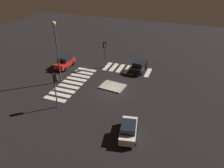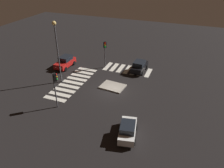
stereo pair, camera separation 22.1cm
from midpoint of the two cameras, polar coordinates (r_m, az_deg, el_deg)
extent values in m
plane|color=black|center=(29.85, 0.21, -1.67)|extent=(80.00, 80.00, 0.00)
cube|color=gray|center=(30.57, 0.39, -0.65)|extent=(3.51, 2.77, 0.18)
cube|color=silver|center=(22.42, 4.41, -12.07)|extent=(2.27, 3.91, 0.75)
cube|color=black|center=(21.80, 4.42, -11.12)|extent=(1.78, 2.13, 0.61)
cylinder|color=black|center=(23.55, 2.77, -10.67)|extent=(0.33, 0.62, 0.59)
cylinder|color=black|center=(23.47, 6.58, -11.03)|extent=(0.33, 0.62, 0.59)
cylinder|color=black|center=(21.87, 1.99, -14.49)|extent=(0.33, 0.62, 0.59)
cylinder|color=black|center=(21.79, 6.15, -14.89)|extent=(0.33, 0.62, 0.59)
sphere|color=#F2EABF|center=(23.82, 3.81, -9.11)|extent=(0.20, 0.20, 0.20)
sphere|color=#F2EABF|center=(23.77, 5.91, -9.31)|extent=(0.20, 0.20, 0.20)
cube|color=black|center=(35.11, 7.37, 4.42)|extent=(1.90, 4.06, 0.82)
cube|color=black|center=(34.59, 7.32, 5.37)|extent=(1.65, 2.11, 0.66)
cylinder|color=black|center=(36.55, 6.66, 4.88)|extent=(0.26, 0.65, 0.64)
cylinder|color=black|center=(36.15, 9.19, 4.40)|extent=(0.26, 0.65, 0.64)
cylinder|color=black|center=(34.42, 5.38, 3.32)|extent=(0.26, 0.65, 0.64)
cylinder|color=black|center=(33.99, 8.05, 2.79)|extent=(0.26, 0.65, 0.64)
sphere|color=#F2EABF|center=(36.93, 7.59, 5.72)|extent=(0.21, 0.21, 0.21)
sphere|color=#F2EABF|center=(36.71, 8.99, 5.46)|extent=(0.21, 0.21, 0.21)
cube|color=red|center=(36.97, -11.96, 5.38)|extent=(1.86, 4.14, 0.84)
cube|color=black|center=(36.86, -11.87, 6.61)|extent=(1.65, 2.14, 0.68)
cylinder|color=black|center=(35.73, -11.85, 3.84)|extent=(0.26, 0.66, 0.66)
cylinder|color=black|center=(36.67, -14.11, 4.26)|extent=(0.26, 0.66, 0.66)
cylinder|color=black|center=(37.64, -9.75, 5.42)|extent=(0.26, 0.66, 0.66)
cylinder|color=black|center=(38.53, -11.95, 5.78)|extent=(0.26, 0.66, 0.66)
sphere|color=#F2EABF|center=(35.24, -13.07, 4.00)|extent=(0.22, 0.22, 0.22)
sphere|color=#F2EABF|center=(35.77, -14.36, 4.23)|extent=(0.22, 0.22, 0.22)
cylinder|color=#47474C|center=(26.20, -14.38, -1.80)|extent=(0.14, 0.14, 4.51)
cube|color=black|center=(25.38, -14.49, 1.73)|extent=(0.54, 0.52, 0.96)
sphere|color=red|center=(25.29, -14.15, 2.44)|extent=(0.22, 0.22, 0.22)
sphere|color=orange|center=(25.42, -14.07, 1.84)|extent=(0.22, 0.22, 0.22)
sphere|color=green|center=(25.56, -13.99, 1.24)|extent=(0.22, 0.22, 0.22)
cylinder|color=#47474C|center=(35.50, -1.70, 7.67)|extent=(0.14, 0.14, 4.46)
cube|color=black|center=(34.71, -1.71, 10.24)|extent=(0.54, 0.50, 0.96)
sphere|color=red|center=(34.43, -1.67, 10.60)|extent=(0.22, 0.22, 0.22)
sphere|color=orange|center=(34.53, -1.67, 10.13)|extent=(0.22, 0.22, 0.22)
sphere|color=green|center=(34.63, -1.66, 9.66)|extent=(0.22, 0.22, 0.22)
cylinder|color=#47474C|center=(31.00, -13.68, 7.34)|extent=(0.18, 0.18, 8.35)
sphere|color=#F9D172|center=(29.68, -14.70, 15.12)|extent=(0.56, 0.56, 0.56)
cube|color=silver|center=(34.97, 9.65, 2.89)|extent=(0.70, 3.20, 0.02)
cube|color=silver|center=(35.17, 7.83, 3.20)|extent=(0.70, 3.20, 0.02)
cube|color=silver|center=(35.41, 6.03, 3.52)|extent=(0.70, 3.20, 0.02)
cube|color=silver|center=(35.68, 4.25, 3.82)|extent=(0.70, 3.20, 0.02)
cube|color=silver|center=(36.00, 2.50, 4.11)|extent=(0.70, 3.20, 0.02)
cube|color=silver|center=(36.34, 0.78, 4.40)|extent=(0.70, 3.20, 0.02)
cube|color=silver|center=(36.72, -0.91, 4.68)|extent=(0.70, 3.20, 0.02)
cube|color=silver|center=(35.76, -6.30, 3.77)|extent=(3.20, 0.70, 0.02)
cube|color=silver|center=(34.85, -7.14, 3.00)|extent=(3.20, 0.70, 0.02)
cube|color=silver|center=(33.96, -8.04, 2.18)|extent=(3.20, 0.70, 0.02)
cube|color=silver|center=(33.09, -8.97, 1.32)|extent=(3.20, 0.70, 0.02)
cube|color=silver|center=(32.23, -9.96, 0.41)|extent=(3.20, 0.70, 0.02)
cube|color=silver|center=(31.39, -11.00, -0.55)|extent=(3.20, 0.70, 0.02)
cube|color=silver|center=(30.57, -12.10, -1.56)|extent=(3.20, 0.70, 0.02)
cube|color=silver|center=(29.77, -13.25, -2.63)|extent=(3.20, 0.70, 0.02)
cube|color=silver|center=(28.99, -14.48, -3.75)|extent=(3.20, 0.70, 0.02)
camera|label=1|loc=(0.11, -89.78, 0.12)|focal=35.00mm
camera|label=2|loc=(0.11, 90.22, -0.12)|focal=35.00mm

